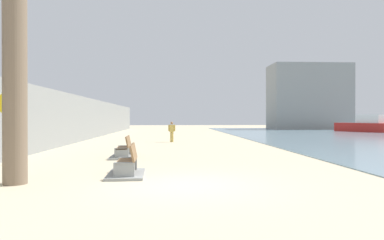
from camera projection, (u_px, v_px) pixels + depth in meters
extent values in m
plane|color=beige|center=(175.00, 141.00, 27.58)|extent=(120.00, 120.00, 0.00)
cube|color=gray|center=(76.00, 119.00, 27.14)|extent=(0.80, 64.00, 3.44)
cylinder|color=#7A6651|center=(15.00, 54.00, 9.77)|extent=(0.63, 0.63, 7.06)
cube|color=gray|center=(124.00, 171.00, 10.53)|extent=(0.61, 0.22, 0.50)
cube|color=gray|center=(128.00, 165.00, 11.93)|extent=(0.61, 0.22, 0.50)
cube|color=olive|center=(126.00, 161.00, 11.23)|extent=(0.57, 1.62, 0.06)
cube|color=olive|center=(134.00, 152.00, 11.25)|extent=(0.23, 1.61, 0.50)
cube|color=gray|center=(126.00, 174.00, 11.23)|extent=(1.19, 2.14, 0.08)
cube|color=gray|center=(122.00, 154.00, 15.58)|extent=(0.61, 0.22, 0.50)
cube|color=gray|center=(125.00, 151.00, 16.97)|extent=(0.61, 0.22, 0.50)
cube|color=olive|center=(123.00, 148.00, 16.27)|extent=(0.55, 1.62, 0.06)
cube|color=olive|center=(128.00, 141.00, 16.29)|extent=(0.22, 1.60, 0.50)
cube|color=gray|center=(123.00, 157.00, 16.27)|extent=(1.17, 2.14, 0.08)
cylinder|color=gold|center=(171.00, 137.00, 26.69)|extent=(0.12, 0.12, 0.75)
cylinder|color=gold|center=(173.00, 137.00, 26.68)|extent=(0.12, 0.12, 0.75)
cube|color=gold|center=(172.00, 128.00, 26.68)|extent=(0.35, 0.24, 0.53)
sphere|color=#936B4C|center=(172.00, 123.00, 26.68)|extent=(0.20, 0.20, 0.20)
cylinder|color=gold|center=(169.00, 128.00, 26.71)|extent=(0.09, 0.09, 0.48)
cylinder|color=gold|center=(175.00, 128.00, 26.65)|extent=(0.09, 0.09, 0.48)
cube|color=red|center=(362.00, 127.00, 45.59)|extent=(4.78, 6.99, 1.10)
cube|color=white|center=(370.00, 119.00, 44.68)|extent=(2.52, 3.29, 1.06)
cylinder|color=slate|center=(3.00, 130.00, 13.70)|extent=(0.08, 0.08, 2.65)
cube|color=yellow|center=(3.00, 103.00, 13.69)|extent=(0.85, 0.03, 0.85)
cube|color=gray|center=(309.00, 97.00, 56.73)|extent=(12.00, 6.00, 10.09)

